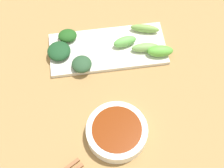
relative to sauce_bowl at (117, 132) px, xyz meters
The scene contains 10 objects.
tabletop 0.12m from the sauce_bowl, 15.94° to the right, with size 2.10×2.10×0.02m, color #9F7A48.
sauce_bowl is the anchor object (origin of this frame).
serving_plate 0.25m from the sauce_bowl, ahead, with size 0.14×0.32×0.01m, color silver.
broccoli_stalk_0 0.31m from the sauce_bowl, 22.65° to the right, with size 0.02×0.08×0.03m, color #78A54C.
broccoli_stalk_1 0.25m from the sauce_bowl, 26.09° to the right, with size 0.02×0.07×0.03m, color #75A556.
broccoli_stalk_2 0.26m from the sauce_bowl, 13.08° to the right, with size 0.03×0.06×0.03m, color #65B752.
broccoli_stalk_3 0.25m from the sauce_bowl, 35.36° to the right, with size 0.03×0.07×0.03m, color #5DB63D.
broccoli_leafy_4 0.27m from the sauce_bowl, 26.23° to the left, with size 0.06×0.06×0.03m, color #1A4623.
broccoli_leafy_5 0.31m from the sauce_bowl, 17.86° to the left, with size 0.04×0.05×0.03m, color #1F531C.
broccoli_leafy_6 0.21m from the sauce_bowl, 18.28° to the left, with size 0.05×0.05×0.03m, color #294D2F.
Camera 1 is at (-0.39, 0.08, 0.79)m, focal length 54.20 mm.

